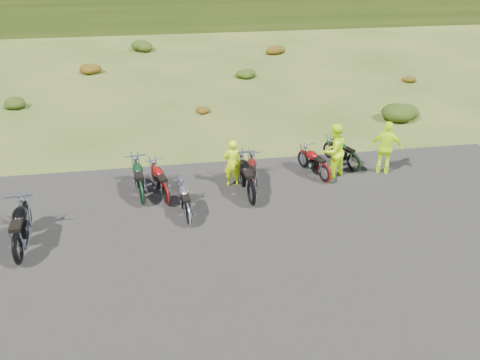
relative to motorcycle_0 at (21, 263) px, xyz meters
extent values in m
plane|color=#374818|center=(5.84, 0.96, 0.00)|extent=(300.00, 300.00, 0.00)
cube|color=black|center=(5.84, -1.04, 0.00)|extent=(20.00, 12.00, 0.04)
ellipsoid|color=#20360D|center=(-3.26, 12.26, 0.31)|extent=(1.03, 1.03, 0.61)
ellipsoid|color=#65380C|center=(-0.36, 17.56, 0.38)|extent=(1.30, 1.30, 0.77)
ellipsoid|color=#20360D|center=(2.54, 22.86, 0.46)|extent=(1.56, 1.56, 0.92)
ellipsoid|color=#65380C|center=(5.44, 10.16, 0.23)|extent=(0.77, 0.77, 0.45)
ellipsoid|color=#20360D|center=(8.34, 15.46, 0.31)|extent=(1.03, 1.03, 0.61)
ellipsoid|color=#65380C|center=(11.24, 20.76, 0.38)|extent=(1.30, 1.30, 0.77)
ellipsoid|color=#20360D|center=(14.14, 8.06, 0.46)|extent=(1.56, 1.56, 0.92)
ellipsoid|color=#65380C|center=(17.04, 13.36, 0.23)|extent=(0.77, 0.77, 0.45)
imported|color=#C9F30C|center=(5.89, 3.20, 0.79)|extent=(0.61, 0.43, 1.58)
imported|color=#C9F30C|center=(9.30, 3.28, 0.94)|extent=(1.14, 1.06, 1.88)
imported|color=#C9F30C|center=(11.14, 3.24, 0.93)|extent=(1.18, 0.87, 1.87)
camera|label=1|loc=(4.03, -10.18, 7.52)|focal=35.00mm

